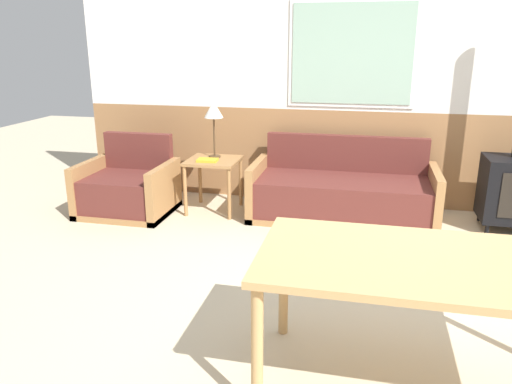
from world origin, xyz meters
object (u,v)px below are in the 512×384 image
Objects in this scene: side_table at (213,168)px; table_lamp at (214,112)px; couch at (342,195)px; dining_table at (421,273)px; armchair at (128,190)px.

table_lamp reaches higher than side_table.
table_lamp is (-1.40, 0.03, 0.82)m from couch.
dining_table is (1.91, -2.59, 0.21)m from side_table.
side_table is at bearing -177.36° from couch.
armchair is 1.63× the size of side_table.
armchair is 1.26m from table_lamp.
table_lamp is at bearing 125.65° from dining_table.
couch is 2.31m from armchair.
armchair is (-2.28, -0.33, -0.00)m from couch.
couch is 2.01× the size of armchair.
couch is 3.08× the size of table_lamp.
armchair is at bearing 140.32° from dining_table.
table_lamp reaches higher than couch.
armchair is 3.68m from dining_table.
side_table is at bearing -82.59° from table_lamp.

